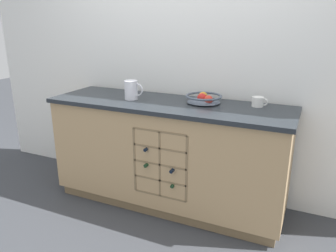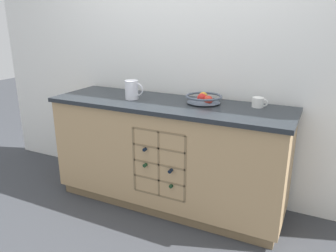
% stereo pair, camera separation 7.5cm
% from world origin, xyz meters
% --- Properties ---
extents(ground_plane, '(14.00, 14.00, 0.00)m').
position_xyz_m(ground_plane, '(0.00, 0.00, 0.00)').
color(ground_plane, '#383A3F').
extents(back_wall, '(4.40, 0.06, 2.55)m').
position_xyz_m(back_wall, '(0.00, 0.36, 1.27)').
color(back_wall, white).
rests_on(back_wall, ground_plane).
extents(kitchen_island, '(2.03, 0.65, 0.93)m').
position_xyz_m(kitchen_island, '(0.00, -0.00, 0.47)').
color(kitchen_island, olive).
rests_on(kitchen_island, ground_plane).
extents(fruit_bowl, '(0.30, 0.30, 0.09)m').
position_xyz_m(fruit_bowl, '(0.28, 0.10, 0.97)').
color(fruit_bowl, '#4C5666').
rests_on(fruit_bowl, kitchen_island).
extents(white_pitcher, '(0.17, 0.12, 0.16)m').
position_xyz_m(white_pitcher, '(-0.33, -0.03, 1.02)').
color(white_pitcher, white).
rests_on(white_pitcher, kitchen_island).
extents(ceramic_mug, '(0.12, 0.09, 0.08)m').
position_xyz_m(ceramic_mug, '(0.70, 0.17, 0.97)').
color(ceramic_mug, white).
rests_on(ceramic_mug, kitchen_island).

